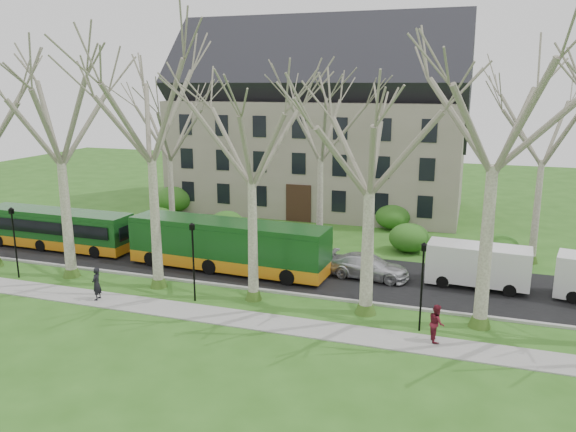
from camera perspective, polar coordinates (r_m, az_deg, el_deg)
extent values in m
plane|color=#2C5C1A|center=(30.10, 1.79, -9.27)|extent=(120.00, 120.00, 0.00)
cube|color=gray|center=(27.90, 0.30, -11.09)|extent=(70.00, 2.00, 0.06)
cube|color=black|center=(35.05, 4.38, -5.92)|extent=(80.00, 8.00, 0.06)
cube|color=#A5A39E|center=(31.41, 2.58, -8.15)|extent=(80.00, 0.25, 0.14)
cube|color=gray|center=(52.92, 3.05, 6.20)|extent=(26.00, 12.00, 10.00)
cylinder|color=black|center=(37.67, -25.96, -2.76)|extent=(0.10, 0.10, 4.00)
cube|color=black|center=(37.18, -26.30, 0.43)|extent=(0.22, 0.22, 0.30)
cylinder|color=black|center=(30.69, -9.57, -5.02)|extent=(0.10, 0.10, 4.00)
cube|color=black|center=(30.09, -9.72, -1.13)|extent=(0.22, 0.22, 0.30)
cylinder|color=black|center=(27.44, 13.40, -7.45)|extent=(0.10, 0.10, 4.00)
cube|color=black|center=(26.77, 13.65, -3.14)|extent=(0.22, 0.22, 0.30)
ellipsoid|color=#245518|center=(46.64, -12.98, -0.10)|extent=(2.60, 2.60, 2.00)
ellipsoid|color=#245518|center=(43.87, -6.26, -0.67)|extent=(2.60, 2.60, 2.00)
ellipsoid|color=#245518|center=(40.26, 12.21, -2.18)|extent=(2.60, 2.60, 2.00)
ellipsoid|color=#245518|center=(40.13, 20.75, -2.82)|extent=(2.60, 2.60, 2.00)
ellipsoid|color=#245518|center=(52.67, -11.48, 1.51)|extent=(2.60, 2.60, 2.00)
ellipsoid|color=#245518|center=(46.26, 10.59, -0.09)|extent=(2.60, 2.60, 2.00)
imported|color=silver|center=(34.42, 8.17, -5.08)|extent=(5.07, 2.45, 1.42)
imported|color=black|center=(32.37, -18.88, -6.53)|extent=(0.52, 0.71, 1.81)
imported|color=maroon|center=(26.87, 14.85, -10.46)|extent=(0.87, 1.00, 1.75)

